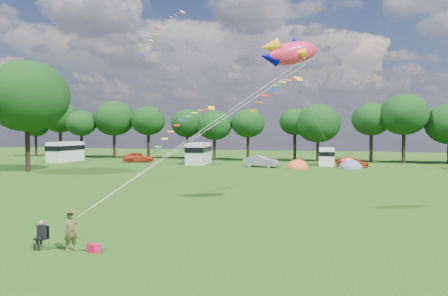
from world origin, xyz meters
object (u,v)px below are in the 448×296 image
(car_c, at_px, (352,162))
(camp_chair, at_px, (42,232))
(car_b, at_px, (261,161))
(campervan_c, at_px, (327,156))
(fish_kite, at_px, (288,53))
(tent_orange, at_px, (298,168))
(kite_flyer, at_px, (71,231))
(tent_greyblue, at_px, (350,169))
(campervan_a, at_px, (65,151))
(campervan_b, at_px, (199,153))
(big_tree, at_px, (27,96))
(car_a, at_px, (138,157))

(car_c, distance_m, camp_chair, 51.54)
(car_b, bearing_deg, campervan_c, -45.86)
(car_b, distance_m, camp_chair, 46.61)
(camp_chair, relative_size, fish_kite, 0.31)
(tent_orange, xyz_separation_m, kite_flyer, (-3.90, -45.59, 0.82))
(tent_greyblue, height_order, camp_chair, camp_chair)
(car_b, xyz_separation_m, camp_chair, (-0.32, -46.61, -0.02))
(campervan_a, bearing_deg, campervan_c, -80.48)
(campervan_b, height_order, tent_greyblue, campervan_b)
(tent_orange, bearing_deg, camp_chair, -96.69)
(campervan_c, bearing_deg, kite_flyer, 167.53)
(campervan_c, bearing_deg, car_b, 119.58)
(car_b, xyz_separation_m, tent_orange, (5.03, -1.02, -0.75))
(tent_greyblue, bearing_deg, big_tree, -157.88)
(campervan_b, xyz_separation_m, fish_kite, (18.35, -36.43, 8.44))
(campervan_a, xyz_separation_m, campervan_b, (21.49, 0.84, -0.01))
(campervan_a, xyz_separation_m, tent_greyblue, (42.88, -1.68, -1.62))
(tent_greyblue, distance_m, camp_chair, 48.57)
(campervan_b, relative_size, camp_chair, 5.13)
(campervan_b, bearing_deg, tent_greyblue, -102.69)
(car_b, xyz_separation_m, kite_flyer, (1.13, -46.61, 0.08))
(big_tree, xyz_separation_m, car_c, (37.18, 18.06, -8.39))
(big_tree, relative_size, car_b, 3.05)
(kite_flyer, relative_size, fish_kite, 0.41)
(campervan_a, bearing_deg, kite_flyer, -141.84)
(big_tree, height_order, campervan_a, big_tree)
(car_a, bearing_deg, tent_greyblue, -118.35)
(campervan_a, xyz_separation_m, tent_orange, (36.33, -3.18, -1.62))
(campervan_a, xyz_separation_m, camp_chair, (30.98, -48.76, -0.89))
(big_tree, distance_m, tent_greyblue, 40.93)
(kite_flyer, bearing_deg, big_tree, 80.51)
(campervan_c, distance_m, tent_greyblue, 6.27)
(camp_chair, bearing_deg, big_tree, 135.80)
(tent_orange, xyz_separation_m, fish_kite, (3.51, -32.42, 10.06))
(campervan_a, relative_size, campervan_b, 1.00)
(tent_greyblue, bearing_deg, car_c, 86.35)
(tent_greyblue, distance_m, fish_kite, 35.50)
(car_a, xyz_separation_m, kite_flyer, (20.85, -50.39, 0.07))
(car_a, bearing_deg, campervan_b, -116.87)
(car_c, height_order, tent_greyblue, car_c)
(car_a, distance_m, camp_chair, 54.00)
(car_c, height_order, kite_flyer, kite_flyer)
(tent_orange, bearing_deg, campervan_b, 164.86)
(big_tree, bearing_deg, tent_orange, 23.98)
(campervan_b, xyz_separation_m, campervan_c, (18.02, 2.61, -0.34))
(big_tree, bearing_deg, campervan_b, 48.39)
(big_tree, xyz_separation_m, campervan_a, (-5.90, 16.72, -7.38))
(campervan_c, bearing_deg, tent_orange, 149.61)
(car_c, bearing_deg, tent_orange, 146.36)
(campervan_a, distance_m, kite_flyer, 58.57)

